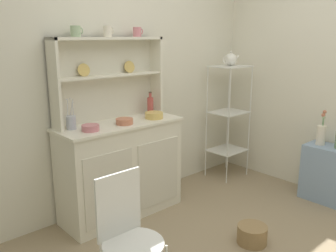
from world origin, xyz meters
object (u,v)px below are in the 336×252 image
Objects in this scene: hutch_cabinet at (121,168)px; jam_bottle at (150,105)px; bakers_rack at (229,110)px; cup_sage_0 at (76,31)px; porcelain_teapot at (231,59)px; hutch_shelf_unit at (107,73)px; flower_vase at (321,134)px; side_shelf_blue at (329,174)px; bowl_mixing_large at (90,128)px; utensil_jar at (71,122)px; floor_basket at (252,234)px; wire_chair at (127,230)px.

jam_bottle is at bearing 11.54° from hutch_cabinet.
bakers_rack is 13.44× the size of cup_sage_0.
porcelain_teapot reaches higher than hutch_cabinet.
flower_vase is at bearing -35.69° from hutch_shelf_unit.
jam_bottle reaches higher than side_shelf_blue.
bakers_rack is 9.12× the size of bowl_mixing_large.
bakers_rack is 5.07× the size of utensil_jar.
hutch_cabinet is 1.99m from flower_vase.
flower_vase is (0.21, -0.99, -0.12)m from bakers_rack.
cup_sage_0 is at bearing 174.48° from porcelain_teapot.
hutch_cabinet is at bearing 12.39° from bowl_mixing_large.
hutch_cabinet is 5.02× the size of porcelain_teapot.
flower_vase reaches higher than floor_basket.
wire_chair is (-2.13, -0.97, -0.28)m from bakers_rack.
jam_bottle is 1.71m from flower_vase.
utensil_jar reaches higher than side_shelf_blue.
bowl_mixing_large is 1.86m from porcelain_teapot.
side_shelf_blue is 1.56m from porcelain_teapot.
wire_chair is 8.86× the size of cup_sage_0.
utensil_jar is (-0.11, -0.04, -0.72)m from cup_sage_0.
hutch_cabinet is at bearing 178.09° from bakers_rack.
side_shelf_blue is (1.68, -1.16, -0.17)m from hutch_cabinet.
wire_chair is at bearing 179.37° from flower_vase.
wire_chair is 3.58× the size of floor_basket.
bowl_mixing_large is (-2.01, 1.09, 0.62)m from side_shelf_blue.
bowl_mixing_large is (0.33, 0.94, 0.38)m from wire_chair.
bowl_mixing_large is at bearing 127.90° from floor_basket.
bakers_rack is at bearing -8.31° from hutch_shelf_unit.
hutch_shelf_unit is at bearing 141.68° from side_shelf_blue.
wire_chair is at bearing -123.32° from hutch_cabinet.
jam_bottle is (1.09, 1.10, 0.44)m from wire_chair.
floor_basket is 1.55m from bowl_mixing_large.
hutch_cabinet is at bearing 145.32° from side_shelf_blue.
hutch_shelf_unit is 1.83m from floor_basket.
hutch_shelf_unit is at bearing 110.39° from floor_basket.
cup_sage_0 is (-0.31, 0.12, 1.20)m from hutch_cabinet.
hutch_shelf_unit is at bearing 89.70° from wire_chair.
utensil_jar is 1.94m from porcelain_teapot.
utensil_jar is (-0.42, 0.08, 0.48)m from hutch_cabinet.
wire_chair is at bearing -155.61° from bakers_rack.
hutch_shelf_unit reaches higher than utensil_jar.
hutch_shelf_unit is at bearing 7.92° from cup_sage_0.
bakers_rack reaches higher than jam_bottle.
wire_chair is 1.61m from jam_bottle.
utensil_jar reaches higher than floor_basket.
bowl_mixing_large reaches higher than flower_vase.
porcelain_teapot reaches higher than utensil_jar.
floor_basket is 1.68× the size of bowl_mixing_large.
cup_sage_0 reaches higher than floor_basket.
floor_basket is 1.72m from utensil_jar.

